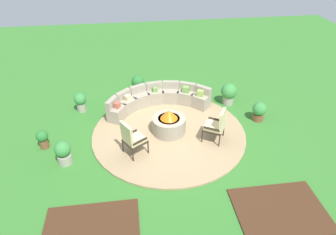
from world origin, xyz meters
name	(u,v)px	position (x,y,z in m)	size (l,w,h in m)	color
ground_plane	(169,133)	(0.00, 0.00, 0.00)	(24.00, 24.00, 0.00)	#387A2D
patio_circle	(169,132)	(0.00, 0.00, 0.03)	(4.71, 4.71, 0.06)	tan
mulch_bed_left	(91,232)	(-2.12, -3.26, 0.02)	(2.05, 1.52, 0.04)	#472B19
mulch_bed_right	(280,210)	(2.12, -3.26, 0.02)	(2.05, 1.52, 0.04)	#472B19
fire_pit	(169,123)	(0.00, 0.00, 0.37)	(1.01, 1.01, 0.78)	#9E937F
curved_stone_bench	(157,99)	(-0.20, 1.49, 0.36)	(3.56, 1.53, 0.74)	#9E937F
lounge_chair_front_left	(132,138)	(-1.13, -0.90, 0.62)	(0.75, 0.75, 1.10)	#2D2319
lounge_chair_front_right	(217,125)	(1.32, -0.58, 0.60)	(0.77, 0.78, 1.03)	#2D2319
potted_plant_0	(80,101)	(-2.81, 1.68, 0.38)	(0.41, 0.41, 0.67)	#A89E8E
potted_plant_1	(43,138)	(-3.67, -0.20, 0.33)	(0.34, 0.34, 0.58)	brown
potted_plant_2	(63,152)	(-2.98, -0.95, 0.37)	(0.43, 0.43, 0.70)	#A89E8E
potted_plant_3	(138,83)	(-0.80, 2.80, 0.36)	(0.48, 0.48, 0.65)	#605B56
potted_plant_4	(259,111)	(3.01, 0.33, 0.35)	(0.45, 0.45, 0.65)	brown
potted_plant_5	(229,93)	(2.33, 1.46, 0.44)	(0.55, 0.55, 0.79)	#A89E8E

